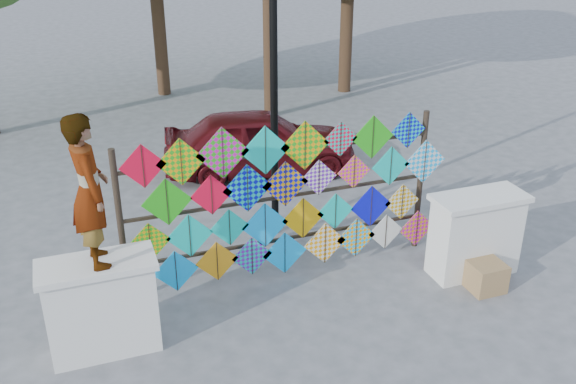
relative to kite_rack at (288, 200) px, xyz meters
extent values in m
plane|color=gray|center=(-0.06, -0.73, -1.23)|extent=(80.00, 80.00, 0.00)
cube|color=white|center=(-2.76, -0.93, -0.63)|extent=(1.30, 0.55, 1.20)
cube|color=white|center=(-2.76, -0.93, 0.01)|extent=(1.40, 0.65, 0.08)
cube|color=white|center=(2.64, -0.93, -0.63)|extent=(1.30, 0.55, 1.20)
cube|color=white|center=(2.64, -0.93, 0.01)|extent=(1.40, 0.65, 0.08)
cylinder|color=black|center=(-2.36, 0.07, -0.08)|extent=(0.09, 0.09, 2.30)
cylinder|color=black|center=(2.24, 0.07, -0.08)|extent=(0.09, 0.09, 2.30)
cube|color=black|center=(-0.06, 0.07, -0.68)|extent=(4.60, 0.04, 0.04)
cube|color=black|center=(-0.06, 0.07, 0.02)|extent=(4.60, 0.04, 0.04)
cube|color=black|center=(-0.06, 0.07, 0.72)|extent=(4.60, 0.04, 0.04)
cube|color=red|center=(-2.00, 0.01, 0.81)|extent=(0.62, 0.01, 0.62)
cube|color=black|center=(-2.00, 0.00, 0.81)|extent=(0.01, 0.01, 0.61)
cube|color=#FF9D08|center=(-1.50, 0.01, 0.80)|extent=(0.67, 0.01, 0.67)
cube|color=black|center=(-1.50, 0.00, 0.80)|extent=(0.01, 0.01, 0.66)
cube|color=#CA13A5|center=(-0.93, 0.01, 0.84)|extent=(0.75, 0.01, 0.75)
cube|color=black|center=(-0.93, 0.00, 0.84)|extent=(0.01, 0.01, 0.74)
cube|color=#0BBCAC|center=(-0.32, 0.01, 0.80)|extent=(0.72, 0.01, 0.72)
cube|color=black|center=(-0.32, 0.00, 0.80)|extent=(0.01, 0.01, 0.71)
cube|color=#20AB15|center=(0.26, 0.01, 0.80)|extent=(0.74, 0.01, 0.74)
cube|color=black|center=(0.26, 0.00, 0.80)|extent=(0.01, 0.01, 0.72)
cube|color=red|center=(0.81, 0.01, 0.83)|extent=(0.53, 0.01, 0.53)
cube|color=black|center=(0.81, 0.00, 0.83)|extent=(0.01, 0.01, 0.52)
cube|color=#20AB15|center=(1.32, 0.01, 0.79)|extent=(0.67, 0.01, 0.67)
cube|color=black|center=(1.32, 0.00, 0.79)|extent=(0.01, 0.01, 0.66)
cube|color=#0BBCAC|center=(1.91, 0.01, 0.83)|extent=(0.56, 0.01, 0.56)
cube|color=black|center=(1.91, 0.00, 0.83)|extent=(0.01, 0.01, 0.55)
cube|color=#20AB15|center=(-1.73, -0.03, 0.26)|extent=(0.69, 0.01, 0.69)
cube|color=black|center=(-1.73, -0.04, 0.26)|extent=(0.01, 0.01, 0.68)
cube|color=red|center=(-1.12, -0.03, 0.27)|extent=(0.60, 0.01, 0.60)
cube|color=black|center=(-1.12, -0.04, 0.27)|extent=(0.01, 0.01, 0.59)
cube|color=#0BBCAC|center=(-0.61, -0.03, 0.29)|extent=(0.72, 0.01, 0.72)
cube|color=black|center=(-0.61, -0.04, 0.29)|extent=(0.01, 0.01, 0.71)
cube|color=#080ACA|center=(-0.04, -0.03, 0.27)|extent=(0.70, 0.01, 0.70)
cube|color=black|center=(-0.04, -0.04, 0.27)|extent=(0.01, 0.01, 0.69)
cube|color=#5F18B7|center=(0.47, -0.03, 0.29)|extent=(0.55, 0.01, 0.55)
cube|color=black|center=(0.47, -0.04, 0.29)|extent=(0.01, 0.01, 0.54)
cube|color=#CA13A5|center=(1.03, -0.03, 0.30)|extent=(0.53, 0.01, 0.53)
cube|color=black|center=(1.03, -0.04, 0.30)|extent=(0.01, 0.01, 0.52)
cube|color=#0BBCAC|center=(1.63, -0.03, 0.31)|extent=(0.63, 0.01, 0.63)
cube|color=black|center=(1.63, -0.04, 0.31)|extent=(0.01, 0.01, 0.62)
cube|color=silver|center=(2.22, -0.03, 0.30)|extent=(0.71, 0.01, 0.71)
cube|color=black|center=(2.22, -0.04, 0.30)|extent=(0.01, 0.01, 0.69)
cube|color=#DC9E08|center=(-2.02, -0.07, -0.27)|extent=(0.58, 0.01, 0.58)
cube|color=black|center=(-2.02, -0.08, -0.27)|extent=(0.01, 0.01, 0.57)
cube|color=#0BBCAC|center=(-1.47, -0.07, -0.28)|extent=(0.66, 0.01, 0.66)
cube|color=black|center=(-1.47, -0.08, -0.28)|extent=(0.01, 0.01, 0.65)
cube|color=#0BBCAC|center=(-0.90, -0.07, -0.25)|extent=(0.57, 0.01, 0.57)
cube|color=black|center=(-0.90, -0.08, -0.25)|extent=(0.01, 0.01, 0.56)
cube|color=#0BA6FC|center=(-0.37, -0.07, -0.31)|extent=(0.71, 0.01, 0.71)
cube|color=black|center=(-0.37, -0.08, -0.31)|extent=(0.01, 0.01, 0.69)
cube|color=#DC9E08|center=(0.21, -0.07, -0.30)|extent=(0.66, 0.01, 0.66)
cube|color=black|center=(0.21, -0.08, -0.30)|extent=(0.01, 0.01, 0.65)
cube|color=#0BBCAC|center=(0.73, -0.07, -0.28)|extent=(0.59, 0.01, 0.59)
cube|color=black|center=(0.73, -0.08, -0.28)|extent=(0.01, 0.01, 0.58)
cube|color=#080ACA|center=(1.32, -0.07, -0.30)|extent=(0.68, 0.01, 0.68)
cube|color=black|center=(1.32, -0.08, -0.30)|extent=(0.01, 0.01, 0.67)
cube|color=silver|center=(1.86, -0.07, -0.31)|extent=(0.59, 0.01, 0.59)
cube|color=black|center=(1.86, -0.08, -0.31)|extent=(0.01, 0.01, 0.58)
cube|color=#0BA6FC|center=(-1.71, -0.11, -0.78)|extent=(0.65, 0.01, 0.65)
cube|color=black|center=(-1.71, -0.12, -0.78)|extent=(0.01, 0.01, 0.64)
cube|color=orange|center=(-1.11, -0.11, -0.74)|extent=(0.63, 0.01, 0.63)
cube|color=black|center=(-1.11, -0.12, -0.74)|extent=(0.01, 0.01, 0.62)
cube|color=#5F18B7|center=(-0.59, -0.11, -0.76)|extent=(0.61, 0.01, 0.61)
cube|color=black|center=(-0.59, -0.12, -0.76)|extent=(0.01, 0.01, 0.60)
cube|color=#0BA6FC|center=(-0.09, -0.11, -0.81)|extent=(0.69, 0.01, 0.69)
cube|color=black|center=(-0.09, -0.12, -0.81)|extent=(0.01, 0.01, 0.68)
cube|color=#FF9D08|center=(0.56, -0.11, -0.77)|extent=(0.68, 0.01, 0.68)
cube|color=black|center=(0.56, -0.12, -0.77)|extent=(0.01, 0.01, 0.67)
cube|color=#FF9D08|center=(1.07, -0.11, -0.77)|extent=(0.65, 0.01, 0.65)
cube|color=black|center=(1.07, -0.12, -0.77)|extent=(0.01, 0.01, 0.64)
cube|color=silver|center=(1.58, -0.11, -0.76)|extent=(0.60, 0.01, 0.60)
cube|color=black|center=(1.58, -0.12, -0.76)|extent=(0.01, 0.01, 0.58)
cube|color=orange|center=(2.14, -0.11, -0.81)|extent=(0.62, 0.01, 0.62)
cube|color=black|center=(2.14, -0.12, -0.81)|extent=(0.01, 0.01, 0.61)
cylinder|color=#4B3020|center=(-0.06, 10.27, 0.83)|extent=(0.36, 0.36, 4.12)
cylinder|color=#4B3020|center=(4.94, 8.77, 0.56)|extent=(0.36, 0.36, 3.58)
cylinder|color=#4B3020|center=(2.14, 7.27, 1.52)|extent=(0.28, 0.28, 5.50)
imported|color=#99999E|center=(-2.72, -0.93, 0.97)|extent=(0.51, 0.72, 1.84)
imported|color=#520E13|center=(0.80, 3.88, -0.57)|extent=(4.08, 2.17, 1.32)
cylinder|color=black|center=(0.24, 1.27, 0.87)|extent=(0.12, 0.12, 4.20)
cube|color=olive|center=(2.54, -1.42, -1.01)|extent=(0.49, 0.43, 0.43)
cube|color=olive|center=(2.71, -1.18, -1.08)|extent=(0.36, 0.33, 0.30)
camera|label=1|loc=(-2.84, -7.85, 4.01)|focal=40.00mm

